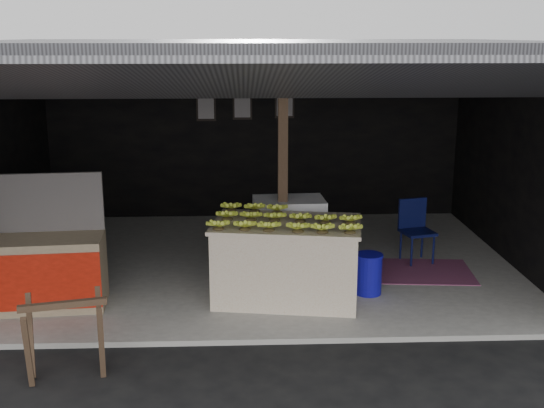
{
  "coord_description": "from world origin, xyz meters",
  "views": [
    {
      "loc": [
        -0.18,
        -6.43,
        3.09
      ],
      "look_at": [
        0.15,
        1.57,
        1.1
      ],
      "focal_mm": 45.0,
      "sensor_mm": 36.0,
      "label": 1
    }
  ],
  "objects_px": {
    "sawhorse": "(65,331)",
    "neighbor_stall": "(39,269)",
    "plastic_chair": "(415,225)",
    "banana_table": "(287,261)",
    "water_barrel": "(368,275)",
    "white_crate": "(289,236)"
  },
  "relations": [
    {
      "from": "sawhorse",
      "to": "neighbor_stall",
      "type": "bearing_deg",
      "value": 99.93
    },
    {
      "from": "sawhorse",
      "to": "plastic_chair",
      "type": "xyz_separation_m",
      "value": [
        3.98,
        3.07,
        0.08
      ]
    },
    {
      "from": "banana_table",
      "to": "water_barrel",
      "type": "xyz_separation_m",
      "value": [
        0.99,
        0.12,
        -0.24
      ]
    },
    {
      "from": "white_crate",
      "to": "water_barrel",
      "type": "distance_m",
      "value": 1.22
    },
    {
      "from": "plastic_chair",
      "to": "neighbor_stall",
      "type": "bearing_deg",
      "value": -176.11
    },
    {
      "from": "plastic_chair",
      "to": "white_crate",
      "type": "bearing_deg",
      "value": -179.23
    },
    {
      "from": "neighbor_stall",
      "to": "sawhorse",
      "type": "height_order",
      "value": "neighbor_stall"
    },
    {
      "from": "neighbor_stall",
      "to": "sawhorse",
      "type": "distance_m",
      "value": 1.76
    },
    {
      "from": "neighbor_stall",
      "to": "sawhorse",
      "type": "xyz_separation_m",
      "value": [
        0.69,
        -1.62,
        -0.03
      ]
    },
    {
      "from": "white_crate",
      "to": "neighbor_stall",
      "type": "height_order",
      "value": "neighbor_stall"
    },
    {
      "from": "neighbor_stall",
      "to": "banana_table",
      "type": "bearing_deg",
      "value": -2.43
    },
    {
      "from": "white_crate",
      "to": "plastic_chair",
      "type": "distance_m",
      "value": 1.81
    },
    {
      "from": "plastic_chair",
      "to": "sawhorse",
      "type": "bearing_deg",
      "value": -155.68
    },
    {
      "from": "neighbor_stall",
      "to": "water_barrel",
      "type": "distance_m",
      "value": 3.83
    },
    {
      "from": "banana_table",
      "to": "plastic_chair",
      "type": "bearing_deg",
      "value": 45.04
    },
    {
      "from": "neighbor_stall",
      "to": "plastic_chair",
      "type": "relative_size",
      "value": 1.75
    },
    {
      "from": "sawhorse",
      "to": "banana_table",
      "type": "bearing_deg",
      "value": 25.89
    },
    {
      "from": "banana_table",
      "to": "neighbor_stall",
      "type": "relative_size",
      "value": 1.22
    },
    {
      "from": "banana_table",
      "to": "plastic_chair",
      "type": "xyz_separation_m",
      "value": [
        1.85,
        1.34,
        0.03
      ]
    },
    {
      "from": "neighbor_stall",
      "to": "plastic_chair",
      "type": "height_order",
      "value": "neighbor_stall"
    },
    {
      "from": "banana_table",
      "to": "white_crate",
      "type": "height_order",
      "value": "white_crate"
    },
    {
      "from": "water_barrel",
      "to": "neighbor_stall",
      "type": "bearing_deg",
      "value": -176.43
    }
  ]
}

